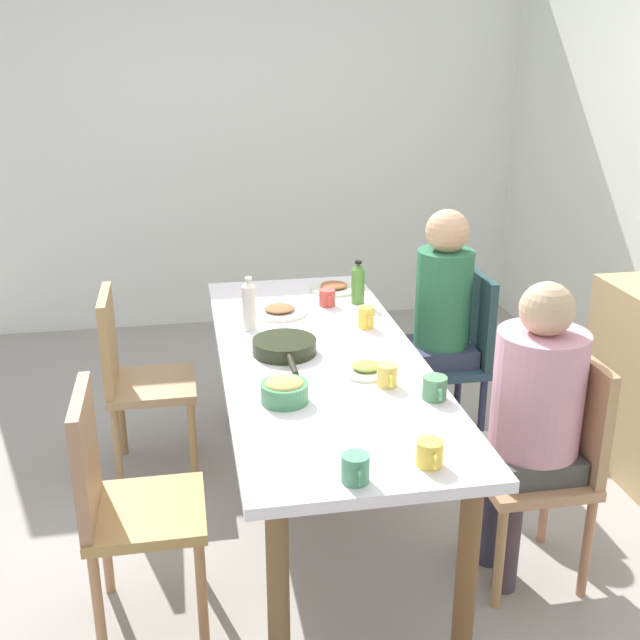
{
  "coord_description": "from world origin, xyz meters",
  "views": [
    {
      "loc": [
        2.89,
        -0.53,
        1.99
      ],
      "look_at": [
        0.0,
        0.0,
        0.91
      ],
      "focal_mm": 43.89,
      "sensor_mm": 36.0,
      "label": 1
    }
  ],
  "objects": [
    {
      "name": "chair_2",
      "position": [
        0.52,
        0.78,
        0.51
      ],
      "size": [
        0.4,
        0.4,
        0.9
      ],
      "color": "tan",
      "rests_on": "ground_plane"
    },
    {
      "name": "dining_table",
      "position": [
        0.0,
        0.0,
        0.67
      ],
      "size": [
        2.1,
        0.8,
        0.76
      ],
      "color": "white",
      "rests_on": "ground_plane"
    },
    {
      "name": "cup_5",
      "position": [
        -0.27,
        0.26,
        0.81
      ],
      "size": [
        0.11,
        0.07,
        0.1
      ],
      "color": "yellow",
      "rests_on": "dining_table"
    },
    {
      "name": "chair_3",
      "position": [
        0.52,
        -0.78,
        0.51
      ],
      "size": [
        0.4,
        0.4,
        0.9
      ],
      "color": "#AE8348",
      "rests_on": "ground_plane"
    },
    {
      "name": "ground_plane",
      "position": [
        0.0,
        0.0,
        0.0
      ],
      "size": [
        6.1,
        6.1,
        0.0
      ],
      "primitive_type": "plane",
      "color": "gray"
    },
    {
      "name": "plate_0",
      "position": [
        -0.82,
        0.22,
        0.77
      ],
      "size": [
        0.24,
        0.24,
        0.04
      ],
      "color": "silver",
      "rests_on": "dining_table"
    },
    {
      "name": "cup_3",
      "position": [
        0.96,
        -0.07,
        0.8
      ],
      "size": [
        0.12,
        0.08,
        0.09
      ],
      "color": "#4E916A",
      "rests_on": "dining_table"
    },
    {
      "name": "cup_1",
      "position": [
        0.34,
        0.19,
        0.8
      ],
      "size": [
        0.11,
        0.08,
        0.08
      ],
      "color": "#DEBF54",
      "rests_on": "dining_table"
    },
    {
      "name": "wall_left",
      "position": [
        -2.6,
        0.0,
        1.3
      ],
      "size": [
        0.12,
        3.99,
        2.6
      ],
      "primitive_type": "cube",
      "color": "white",
      "rests_on": "ground_plane"
    },
    {
      "name": "bottle_0",
      "position": [
        -0.34,
        -0.25,
        0.87
      ],
      "size": [
        0.06,
        0.06,
        0.24
      ],
      "color": "silver",
      "rests_on": "dining_table"
    },
    {
      "name": "cup_0",
      "position": [
        0.47,
        0.33,
        0.8
      ],
      "size": [
        0.12,
        0.09,
        0.08
      ],
      "color": "#4F8357",
      "rests_on": "dining_table"
    },
    {
      "name": "plate_2",
      "position": [
        0.21,
        0.14,
        0.77
      ],
      "size": [
        0.2,
        0.2,
        0.04
      ],
      "color": "white",
      "rests_on": "dining_table"
    },
    {
      "name": "cup_2",
      "position": [
        -0.59,
        0.14,
        0.8
      ],
      "size": [
        0.11,
        0.08,
        0.08
      ],
      "color": "#CA4A41",
      "rests_on": "dining_table"
    },
    {
      "name": "chair_1",
      "position": [
        -0.52,
        0.78,
        0.51
      ],
      "size": [
        0.4,
        0.4,
        0.9
      ],
      "color": "#284152",
      "rests_on": "ground_plane"
    },
    {
      "name": "chair_0",
      "position": [
        -0.52,
        -0.78,
        0.51
      ],
      "size": [
        0.4,
        0.4,
        0.9
      ],
      "color": "tan",
      "rests_on": "ground_plane"
    },
    {
      "name": "cup_4",
      "position": [
        0.91,
        0.17,
        0.8
      ],
      "size": [
        0.12,
        0.08,
        0.08
      ],
      "color": "#E6C144",
      "rests_on": "dining_table"
    },
    {
      "name": "plate_1",
      "position": [
        -0.52,
        -0.1,
        0.77
      ],
      "size": [
        0.25,
        0.25,
        0.04
      ],
      "color": "silver",
      "rests_on": "dining_table"
    },
    {
      "name": "person_1",
      "position": [
        -0.52,
        0.69,
        0.72
      ],
      "size": [
        0.3,
        0.3,
        1.22
      ],
      "color": "#312A4F",
      "rests_on": "ground_plane"
    },
    {
      "name": "bowl_0",
      "position": [
        0.4,
        -0.2,
        0.8
      ],
      "size": [
        0.17,
        0.17,
        0.09
      ],
      "color": "#448654",
      "rests_on": "dining_table"
    },
    {
      "name": "serving_pan",
      "position": [
        -0.04,
        -0.14,
        0.79
      ],
      "size": [
        0.44,
        0.26,
        0.06
      ],
      "color": "black",
      "rests_on": "dining_table"
    },
    {
      "name": "bottle_1",
      "position": [
        -0.6,
        0.3,
        0.86
      ],
      "size": [
        0.06,
        0.06,
        0.21
      ],
      "color": "#4E8933",
      "rests_on": "dining_table"
    },
    {
      "name": "person_2",
      "position": [
        0.52,
        0.69,
        0.72
      ],
      "size": [
        0.33,
        0.33,
        1.19
      ],
      "color": "#473840",
      "rests_on": "ground_plane"
    }
  ]
}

